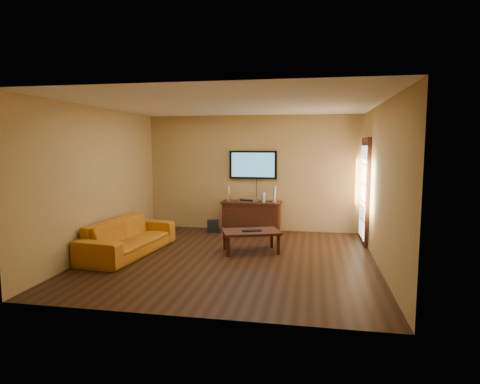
% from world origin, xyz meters
% --- Properties ---
extents(ground_plane, '(5.00, 5.00, 0.00)m').
position_xyz_m(ground_plane, '(0.00, 0.00, 0.00)').
color(ground_plane, black).
rests_on(ground_plane, ground).
extents(room_walls, '(5.00, 5.00, 5.00)m').
position_xyz_m(room_walls, '(0.00, 0.62, 1.69)').
color(room_walls, tan).
rests_on(room_walls, ground).
extents(french_door, '(0.07, 1.02, 2.22)m').
position_xyz_m(french_door, '(2.46, 1.70, 1.05)').
color(french_door, black).
rests_on(french_door, ground).
extents(media_console, '(1.37, 0.53, 0.71)m').
position_xyz_m(media_console, '(0.02, 2.23, 0.36)').
color(media_console, black).
rests_on(media_console, ground).
extents(television, '(1.12, 0.08, 0.66)m').
position_xyz_m(television, '(0.02, 2.45, 1.55)').
color(television, black).
rests_on(television, ground).
extents(coffee_table, '(1.20, 0.94, 0.41)m').
position_xyz_m(coffee_table, '(0.28, 0.49, 0.36)').
color(coffee_table, black).
rests_on(coffee_table, ground).
extents(sofa, '(0.86, 2.23, 0.85)m').
position_xyz_m(sofa, '(-1.94, -0.02, 0.43)').
color(sofa, '#BA7014').
rests_on(sofa, ground).
extents(speaker_left, '(0.10, 0.10, 0.35)m').
position_xyz_m(speaker_left, '(-0.52, 2.22, 0.87)').
color(speaker_left, silver).
rests_on(speaker_left, media_console).
extents(speaker_right, '(0.10, 0.10, 0.37)m').
position_xyz_m(speaker_right, '(0.55, 2.22, 0.88)').
color(speaker_right, silver).
rests_on(speaker_right, media_console).
extents(av_receiver, '(0.45, 0.38, 0.09)m').
position_xyz_m(av_receiver, '(-0.04, 2.23, 0.76)').
color(av_receiver, silver).
rests_on(av_receiver, media_console).
extents(game_console, '(0.11, 0.17, 0.23)m').
position_xyz_m(game_console, '(0.30, 2.22, 0.83)').
color(game_console, white).
rests_on(game_console, media_console).
extents(subwoofer, '(0.32, 0.32, 0.26)m').
position_xyz_m(subwoofer, '(-0.87, 2.09, 0.13)').
color(subwoofer, black).
rests_on(subwoofer, ground).
extents(bottle, '(0.07, 0.07, 0.20)m').
position_xyz_m(bottle, '(-0.61, 1.91, 0.09)').
color(bottle, white).
rests_on(bottle, ground).
extents(keyboard, '(0.38, 0.26, 0.02)m').
position_xyz_m(keyboard, '(0.30, 0.44, 0.42)').
color(keyboard, black).
rests_on(keyboard, coffee_table).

